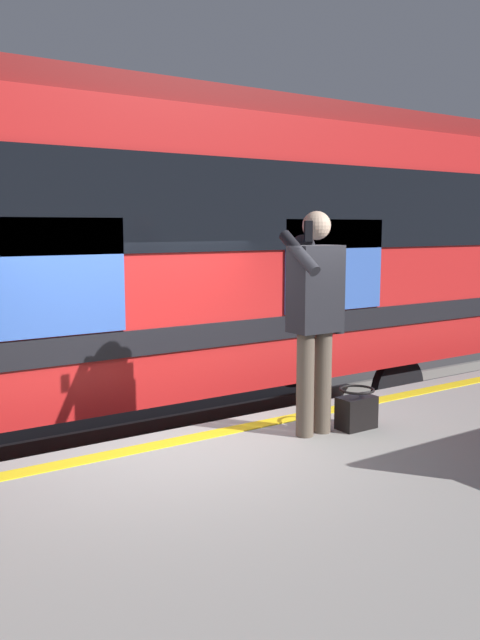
{
  "coord_description": "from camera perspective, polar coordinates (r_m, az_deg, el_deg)",
  "views": [
    {
      "loc": [
        2.52,
        4.66,
        2.64
      ],
      "look_at": [
        -0.41,
        0.3,
        1.9
      ],
      "focal_mm": 37.28,
      "sensor_mm": 36.0,
      "label": 1
    }
  ],
  "objects": [
    {
      "name": "ground_plane",
      "position": [
        5.92,
        -5.21,
        -18.49
      ],
      "size": [
        24.58,
        24.58,
        0.0
      ],
      "primitive_type": "plane",
      "color": "#3D3D3F"
    },
    {
      "name": "platform",
      "position": [
        4.36,
        7.17,
        -21.48
      ],
      "size": [
        13.64,
        3.64,
        1.0
      ],
      "primitive_type": "cube",
      "color": "gray",
      "rests_on": "ground"
    },
    {
      "name": "safety_line",
      "position": [
        5.29,
        -3.77,
        -10.0
      ],
      "size": [
        13.37,
        0.16,
        0.01
      ],
      "primitive_type": "cube",
      "color": "yellow",
      "rests_on": "platform"
    },
    {
      "name": "track_rail_near",
      "position": [
        7.11,
        -11.1,
        -13.23
      ],
      "size": [
        17.73,
        0.08,
        0.16
      ],
      "primitive_type": "cube",
      "color": "slate",
      "rests_on": "ground"
    },
    {
      "name": "track_rail_far",
      "position": [
        8.38,
        -14.98,
        -10.03
      ],
      "size": [
        17.73,
        0.08,
        0.16
      ],
      "primitive_type": "cube",
      "color": "slate",
      "rests_on": "ground"
    },
    {
      "name": "train_carriage",
      "position": [
        7.62,
        -7.96,
        6.6
      ],
      "size": [
        9.14,
        2.75,
        3.84
      ],
      "color": "red",
      "rests_on": "ground"
    },
    {
      "name": "passenger",
      "position": [
        5.2,
        6.45,
        1.29
      ],
      "size": [
        0.57,
        0.55,
        1.76
      ],
      "color": "brown",
      "rests_on": "platform"
    },
    {
      "name": "handbag",
      "position": [
        5.55,
        9.96,
        -7.65
      ],
      "size": [
        0.32,
        0.29,
        0.34
      ],
      "color": "black",
      "rests_on": "platform"
    }
  ]
}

